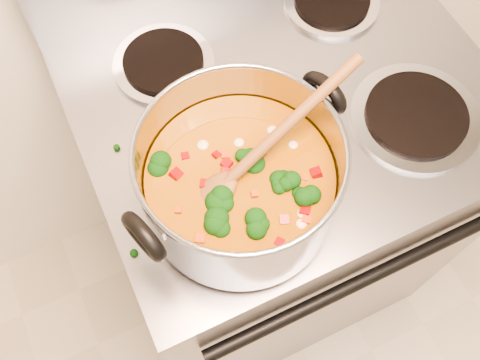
# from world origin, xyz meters

# --- Properties ---
(electric_range) EXTENTS (0.73, 0.66, 1.08)m
(electric_range) POSITION_xyz_m (0.03, 1.16, 0.47)
(electric_range) COLOR gray
(electric_range) RESTS_ON ground
(stockpot) EXTENTS (0.35, 0.29, 0.17)m
(stockpot) POSITION_xyz_m (-0.14, 1.00, 1.01)
(stockpot) COLOR #A1A1A8
(stockpot) RESTS_ON electric_range
(wooden_spoon) EXTENTS (0.29, 0.10, 0.13)m
(wooden_spoon) POSITION_xyz_m (-0.12, 1.00, 1.05)
(wooden_spoon) COLOR brown
(wooden_spoon) RESTS_ON stockpot
(cooktop_crumbs) EXTENTS (0.21, 0.37, 0.01)m
(cooktop_crumbs) POSITION_xyz_m (-0.03, 1.03, 0.92)
(cooktop_crumbs) COLOR black
(cooktop_crumbs) RESTS_ON electric_range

